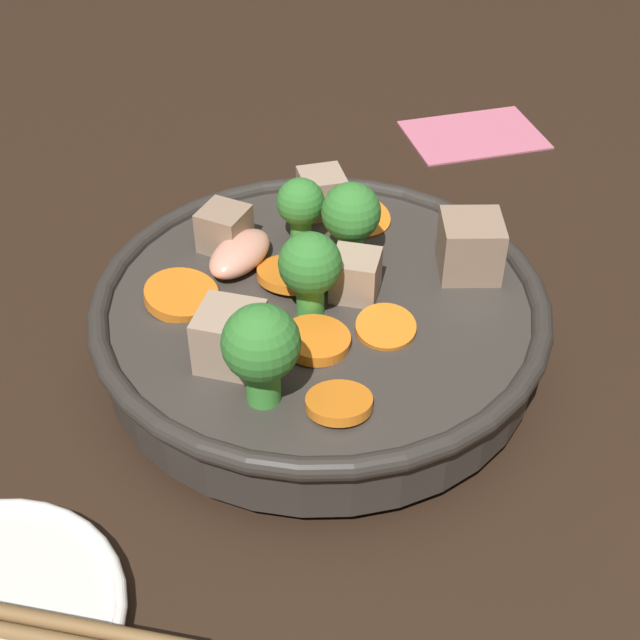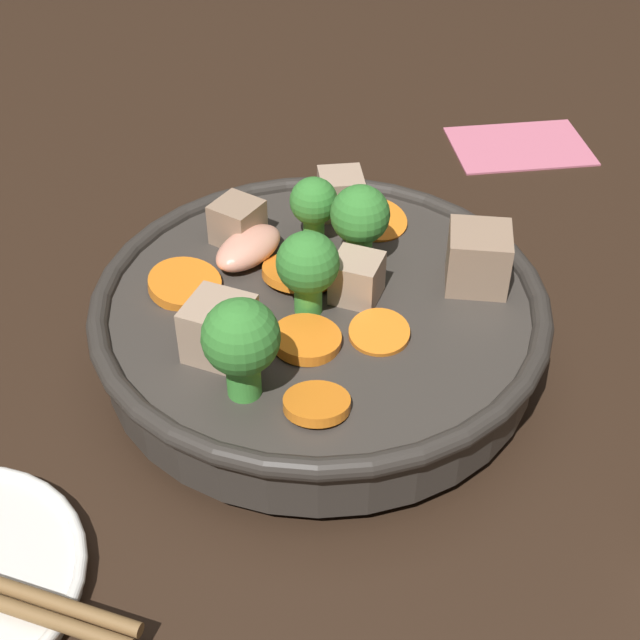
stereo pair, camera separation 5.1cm
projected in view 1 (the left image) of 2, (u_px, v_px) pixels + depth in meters
ground_plane at (320, 360)px, 0.53m from camera, size 3.00×3.00×0.00m
stirfry_bowl at (319, 315)px, 0.51m from camera, size 0.26×0.26×0.10m
napkin at (474, 134)px, 0.75m from camera, size 0.11×0.08×0.00m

